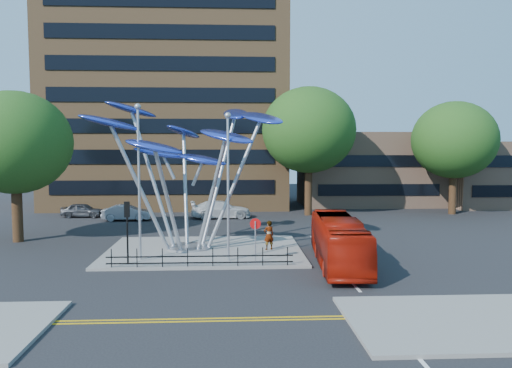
{
  "coord_description": "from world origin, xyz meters",
  "views": [
    {
      "loc": [
        0.65,
        -24.72,
        6.65
      ],
      "look_at": [
        2.11,
        4.0,
        4.39
      ],
      "focal_mm": 35.0,
      "sensor_mm": 36.0,
      "label": 1
    }
  ],
  "objects": [
    {
      "name": "low_building_near",
      "position": [
        16.0,
        30.0,
        4.0
      ],
      "size": [
        15.0,
        8.0,
        8.0
      ],
      "primitive_type": "cube",
      "color": "tan",
      "rests_on": "ground"
    },
    {
      "name": "parked_car_right",
      "position": [
        -0.25,
        20.36,
        0.79
      ],
      "size": [
        5.66,
        2.83,
        1.58
      ],
      "primitive_type": "imported",
      "rotation": [
        0.0,
        0.0,
        1.69
      ],
      "color": "silver",
      "rests_on": "ground"
    },
    {
      "name": "leaf_sculpture",
      "position": [
        -2.07,
        6.68,
        6.87
      ],
      "size": [
        12.72,
        9.54,
        9.51
      ],
      "color": "#9EA0A5",
      "rests_on": "traffic_island"
    },
    {
      "name": "double_yellow_near",
      "position": [
        0.0,
        -6.0,
        0.01
      ],
      "size": [
        40.0,
        0.12,
        0.01
      ],
      "primitive_type": "cube",
      "color": "gold",
      "rests_on": "ground"
    },
    {
      "name": "no_entry_sign_island",
      "position": [
        2.0,
        2.52,
        1.82
      ],
      "size": [
        0.6,
        0.1,
        2.45
      ],
      "color": "#9EA0A5",
      "rests_on": "traffic_island"
    },
    {
      "name": "double_yellow_far",
      "position": [
        0.0,
        -6.3,
        0.01
      ],
      "size": [
        40.0,
        0.12,
        0.01
      ],
      "primitive_type": "cube",
      "color": "gold",
      "rests_on": "ground"
    },
    {
      "name": "tree_left",
      "position": [
        -14.0,
        10.0,
        6.79
      ],
      "size": [
        7.6,
        7.6,
        10.32
      ],
      "color": "black",
      "rests_on": "ground"
    },
    {
      "name": "ground",
      "position": [
        0.0,
        0.0,
        0.0
      ],
      "size": [
        120.0,
        120.0,
        0.0
      ],
      "primitive_type": "plane",
      "color": "black",
      "rests_on": "ground"
    },
    {
      "name": "tree_far",
      "position": [
        22.0,
        22.0,
        7.11
      ],
      "size": [
        8.0,
        8.0,
        10.81
      ],
      "color": "black",
      "rests_on": "ground"
    },
    {
      "name": "parked_car_mid",
      "position": [
        -8.5,
        19.34,
        0.7
      ],
      "size": [
        4.28,
        1.59,
        1.4
      ],
      "primitive_type": "imported",
      "rotation": [
        0.0,
        0.0,
        1.6
      ],
      "color": "#93949A",
      "rests_on": "ground"
    },
    {
      "name": "pedestrian_railing_front",
      "position": [
        -1.0,
        1.7,
        0.55
      ],
      "size": [
        10.0,
        0.06,
        1.0
      ],
      "color": "black",
      "rests_on": "traffic_island"
    },
    {
      "name": "street_lamp_left",
      "position": [
        -4.5,
        3.5,
        5.36
      ],
      "size": [
        0.36,
        0.36,
        8.8
      ],
      "color": "#9EA0A5",
      "rests_on": "traffic_island"
    },
    {
      "name": "red_bus",
      "position": [
        6.6,
        2.21,
        1.34
      ],
      "size": [
        3.03,
        9.78,
        2.68
      ],
      "primitive_type": "imported",
      "rotation": [
        0.0,
        0.0,
        -0.08
      ],
      "color": "#9F1507",
      "rests_on": "ground"
    },
    {
      "name": "pavement_right",
      "position": [
        11.0,
        -7.0,
        0.07
      ],
      "size": [
        12.0,
        6.0,
        0.15
      ],
      "primitive_type": "cube",
      "color": "slate",
      "rests_on": "ground"
    },
    {
      "name": "brick_tower",
      "position": [
        -6.0,
        32.0,
        15.0
      ],
      "size": [
        25.0,
        15.0,
        30.0
      ],
      "primitive_type": "cube",
      "color": "brown",
      "rests_on": "ground"
    },
    {
      "name": "parked_car_left",
      "position": [
        -13.0,
        21.61,
        0.65
      ],
      "size": [
        3.92,
        1.8,
        1.3
      ],
      "primitive_type": "imported",
      "rotation": [
        0.0,
        0.0,
        1.5
      ],
      "color": "#3C3E43",
      "rests_on": "ground"
    },
    {
      "name": "traffic_island",
      "position": [
        -1.0,
        6.0,
        0.07
      ],
      "size": [
        12.0,
        9.0,
        0.15
      ],
      "primitive_type": "cube",
      "color": "slate",
      "rests_on": "ground"
    },
    {
      "name": "low_building_far",
      "position": [
        30.0,
        28.0,
        3.5
      ],
      "size": [
        12.0,
        8.0,
        7.0
      ],
      "primitive_type": "cube",
      "color": "tan",
      "rests_on": "ground"
    },
    {
      "name": "street_lamp_right",
      "position": [
        0.5,
        3.0,
        5.09
      ],
      "size": [
        0.36,
        0.36,
        8.3
      ],
      "color": "#9EA0A5",
      "rests_on": "traffic_island"
    },
    {
      "name": "pedestrian",
      "position": [
        3.0,
        5.81,
        1.06
      ],
      "size": [
        0.77,
        0.63,
        1.81
      ],
      "primitive_type": "imported",
      "rotation": [
        0.0,
        0.0,
        3.48
      ],
      "color": "gray",
      "rests_on": "traffic_island"
    },
    {
      "name": "traffic_light_island",
      "position": [
        -5.0,
        2.5,
        2.61
      ],
      "size": [
        0.28,
        0.18,
        3.42
      ],
      "color": "black",
      "rests_on": "traffic_island"
    },
    {
      "name": "tree_right",
      "position": [
        8.0,
        22.0,
        8.04
      ],
      "size": [
        8.8,
        8.8,
        12.11
      ],
      "color": "black",
      "rests_on": "ground"
    }
  ]
}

